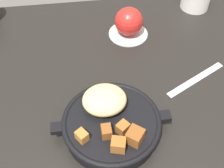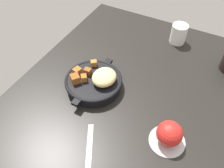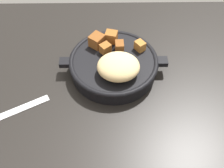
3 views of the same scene
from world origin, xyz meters
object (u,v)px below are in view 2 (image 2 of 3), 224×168
butter_knife (89,151)px  white_creamer_pitcher (179,34)px  red_apple (169,134)px  cast_iron_skillet (95,81)px

butter_knife → white_creamer_pitcher: white_creamer_pitcher is taller
red_apple → white_creamer_pitcher: same height
butter_knife → cast_iron_skillet: bearing=178.8°
red_apple → butter_knife: bearing=-54.5°
cast_iron_skillet → butter_knife: cast_iron_skillet is taller
white_creamer_pitcher → red_apple: bearing=13.9°
cast_iron_skillet → butter_knife: (22.74, 11.42, -2.76)cm
red_apple → butter_knife: (13.79, -19.30, -4.34)cm
white_creamer_pitcher → butter_knife: bearing=-6.4°
red_apple → butter_knife: 24.12cm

